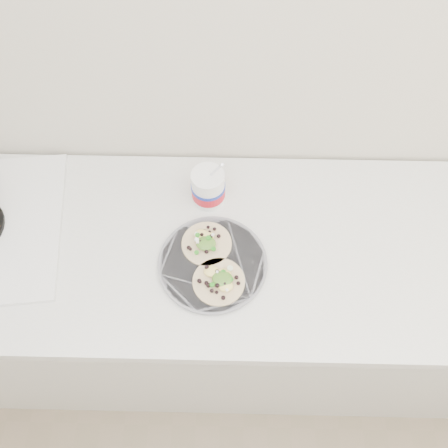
{
  "coord_description": "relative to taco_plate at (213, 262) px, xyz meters",
  "views": [
    {
      "loc": [
        -0.07,
        0.71,
        2.17
      ],
      "look_at": [
        -0.09,
        1.45,
        0.96
      ],
      "focal_mm": 40.0,
      "sensor_mm": 36.0,
      "label": 1
    }
  ],
  "objects": [
    {
      "name": "tub",
      "position": [
        -0.02,
        0.23,
        0.05
      ],
      "size": [
        0.1,
        0.1,
        0.23
      ],
      "rotation": [
        0.0,
        0.0,
        0.43
      ],
      "color": "white",
      "rests_on": "counter"
    },
    {
      "name": "taco_plate",
      "position": [
        0.0,
        0.0,
        0.0
      ],
      "size": [
        0.31,
        0.31,
        0.04
      ],
      "rotation": [
        0.0,
        0.0,
        0.04
      ],
      "color": "slate",
      "rests_on": "counter"
    },
    {
      "name": "counter",
      "position": [
        0.12,
        0.08,
        -0.47
      ],
      "size": [
        2.44,
        0.66,
        0.9
      ],
      "color": "silver",
      "rests_on": "ground"
    }
  ]
}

